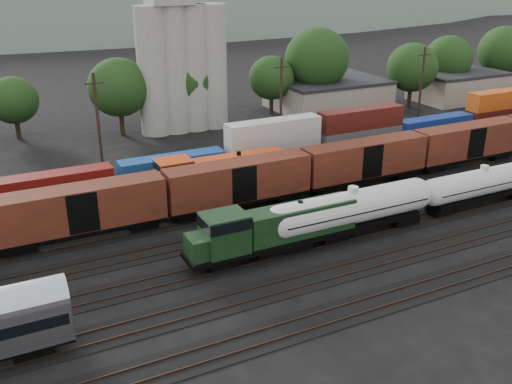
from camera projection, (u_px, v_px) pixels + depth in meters
name	position (u px, v px, depth m)	size (l,w,h in m)	color
ground	(281.00, 225.00, 54.53)	(600.00, 600.00, 0.00)	black
tracks	(281.00, 225.00, 54.51)	(180.00, 33.20, 0.20)	black
green_locomotive	(270.00, 229.00, 47.82)	(16.78, 2.96, 4.44)	black
tank_car_a	(352.00, 209.00, 51.21)	(17.61, 3.15, 4.61)	silver
tank_car_b	(482.00, 183.00, 58.00)	(15.64, 2.80, 4.10)	silver
orange_locomotive	(214.00, 173.00, 60.76)	(17.53, 2.92, 4.38)	black
boxcar_string	(305.00, 170.00, 59.83)	(153.60, 2.90, 4.20)	black
container_wall	(238.00, 153.00, 67.03)	(160.00, 2.60, 5.80)	black
grain_silo	(181.00, 54.00, 81.59)	(13.40, 5.00, 29.00)	#A4A297
industrial_sheds	(207.00, 112.00, 85.60)	(119.38, 17.26, 5.10)	#9E937F
tree_band	(114.00, 84.00, 80.42)	(165.14, 20.88, 13.90)	black
utility_poles	(196.00, 112.00, 70.48)	(122.20, 0.36, 12.00)	black
distant_hills	(74.00, 57.00, 287.99)	(860.00, 286.00, 130.00)	#59665B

